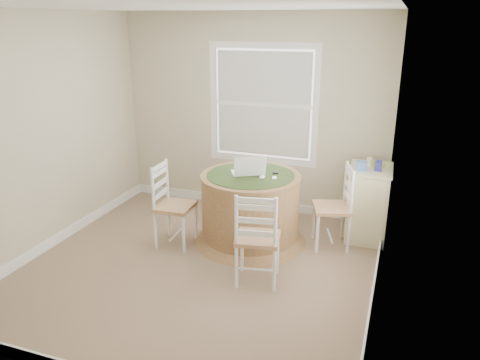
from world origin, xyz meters
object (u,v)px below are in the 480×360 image
(chair_near, at_px, (258,238))
(corner_chest, at_px, (368,203))
(chair_left, at_px, (175,206))
(chair_right, at_px, (332,208))
(round_table, at_px, (250,206))
(laptop, at_px, (248,171))

(chair_near, relative_size, corner_chest, 1.09)
(chair_left, bearing_deg, chair_right, -75.05)
(chair_left, relative_size, chair_right, 1.00)
(round_table, bearing_deg, chair_left, -169.63)
(chair_left, xyz_separation_m, chair_right, (1.70, 0.55, 0.00))
(chair_near, xyz_separation_m, laptop, (-0.39, 0.85, 0.38))
(round_table, height_order, chair_right, chair_right)
(laptop, bearing_deg, chair_right, 160.97)
(chair_near, bearing_deg, chair_left, -32.74)
(round_table, relative_size, chair_left, 1.40)
(chair_near, height_order, chair_right, same)
(chair_right, bearing_deg, chair_left, -89.76)
(round_table, distance_m, chair_near, 0.90)
(chair_left, height_order, corner_chest, chair_left)
(chair_left, height_order, chair_right, same)
(chair_near, relative_size, laptop, 2.04)
(round_table, bearing_deg, chair_right, -2.79)
(round_table, xyz_separation_m, corner_chest, (1.27, 0.57, -0.01))
(laptop, relative_size, corner_chest, 0.54)
(chair_near, bearing_deg, round_table, -77.50)
(laptop, xyz_separation_m, corner_chest, (1.31, 0.55, -0.42))
(chair_right, bearing_deg, laptop, -97.72)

